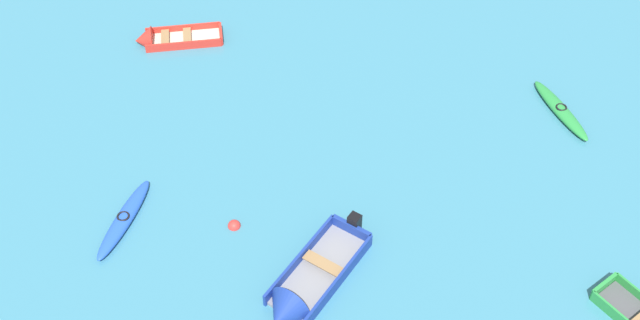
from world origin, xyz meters
TOP-DOWN VIEW (x-y plane):
  - kayak_green_foreground_center at (7.70, 20.42)m, footprint 1.40×2.96m
  - kayak_blue_back_row_right at (-5.50, 16.38)m, footprint 1.41×2.98m
  - rowboat_red_midfield_right at (-5.41, 24.47)m, footprint 3.12×1.34m
  - rowboat_deep_blue_far_left at (-0.64, 13.76)m, footprint 3.10×3.67m
  - mooring_buoy_near_foreground at (-2.45, 16.14)m, footprint 0.36×0.36m

SIDE VIEW (x-z plane):
  - mooring_buoy_near_foreground at x=-2.45m, z-range -0.18..0.18m
  - kayak_green_foreground_center at x=7.70m, z-range -0.01..0.28m
  - kayak_blue_back_row_right at x=-5.50m, z-range -0.01..0.28m
  - rowboat_red_midfield_right at x=-5.41m, z-range -0.33..0.61m
  - rowboat_deep_blue_far_left at x=-0.64m, z-range -0.40..0.78m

